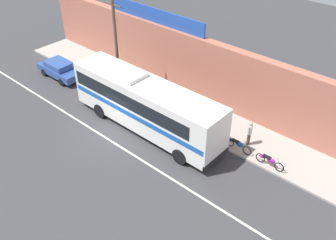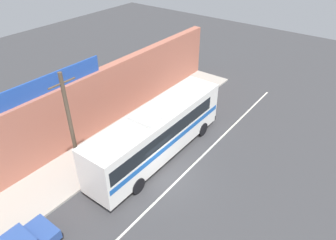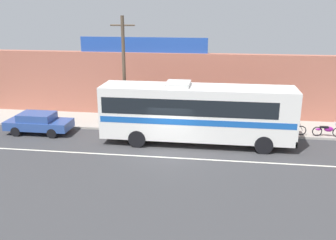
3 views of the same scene
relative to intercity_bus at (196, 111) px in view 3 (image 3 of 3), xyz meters
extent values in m
plane|color=#3A3A3D|center=(-1.38, -1.72, -2.07)|extent=(70.00, 70.00, 0.00)
cube|color=#A8A399|center=(-1.38, 3.48, -2.00)|extent=(30.00, 3.60, 0.14)
cube|color=#B26651|center=(-1.38, 5.63, 0.33)|extent=(30.00, 0.70, 4.80)
cube|color=#234CAD|center=(-4.31, 5.63, 3.28)|extent=(9.46, 0.12, 1.10)
cube|color=silver|center=(-1.38, -2.52, -2.06)|extent=(30.00, 0.14, 0.01)
cube|color=white|center=(0.08, 0.00, -0.07)|extent=(11.49, 2.47, 3.10)
cube|color=black|center=(-0.38, 0.00, 0.48)|extent=(10.11, 2.49, 0.96)
cube|color=#1956B2|center=(0.08, 0.00, -0.37)|extent=(11.26, 2.48, 0.36)
cube|color=black|center=(5.79, 0.00, 0.38)|extent=(0.04, 2.22, 1.40)
cube|color=black|center=(5.78, 0.00, -1.44)|extent=(0.12, 2.47, 0.36)
cube|color=silver|center=(-1.07, 0.00, 1.60)|extent=(1.40, 1.73, 0.24)
cylinder|color=black|center=(3.99, 1.14, -1.55)|extent=(1.04, 0.32, 1.04)
cylinder|color=black|center=(3.99, -1.14, -1.55)|extent=(1.04, 0.32, 1.04)
cylinder|color=black|center=(-3.36, 1.14, -1.55)|extent=(1.04, 0.32, 1.04)
cylinder|color=black|center=(-3.36, -1.14, -1.55)|extent=(1.04, 0.32, 1.04)
cube|color=#2D4C93|center=(-10.33, 0.45, -1.46)|extent=(4.24, 1.73, 0.56)
cube|color=#2D4C93|center=(-10.43, 0.45, -0.94)|extent=(2.20, 1.56, 0.48)
cube|color=black|center=(-9.61, 0.45, -0.97)|extent=(0.21, 1.46, 0.34)
cylinder|color=black|center=(-9.10, 1.27, -1.76)|extent=(0.62, 0.20, 0.62)
cylinder|color=black|center=(-9.10, -0.36, -1.76)|extent=(0.62, 0.20, 0.62)
cylinder|color=black|center=(-11.56, 1.27, -1.76)|extent=(0.62, 0.20, 0.62)
cylinder|color=black|center=(-11.56, -0.36, -1.76)|extent=(0.62, 0.20, 0.62)
cylinder|color=brown|center=(-4.88, 2.10, 1.76)|extent=(0.22, 0.22, 7.37)
cylinder|color=brown|center=(-4.88, 2.10, 4.85)|extent=(1.60, 0.10, 0.10)
torus|color=black|center=(6.67, 2.03, -1.62)|extent=(0.62, 0.06, 0.62)
torus|color=black|center=(5.41, 2.03, -1.62)|extent=(0.62, 0.06, 0.62)
cylinder|color=silver|center=(6.59, 2.03, -1.32)|extent=(0.34, 0.04, 0.65)
cylinder|color=silver|center=(6.49, 2.03, -1.00)|extent=(0.03, 0.56, 0.03)
ellipsoid|color=#1E51B2|center=(6.10, 2.03, -1.44)|extent=(0.56, 0.22, 0.34)
cube|color=black|center=(5.81, 2.03, -1.32)|extent=(0.52, 0.20, 0.10)
ellipsoid|color=#1E51B2|center=(5.47, 2.03, -1.48)|extent=(0.36, 0.14, 0.16)
torus|color=black|center=(7.63, 1.99, -1.62)|extent=(0.62, 0.06, 0.62)
cylinder|color=silver|center=(8.68, 1.99, -1.00)|extent=(0.03, 0.56, 0.03)
ellipsoid|color=#991E8C|center=(8.31, 1.99, -1.44)|extent=(0.56, 0.22, 0.34)
cube|color=black|center=(8.02, 1.99, -1.32)|extent=(0.52, 0.20, 0.10)
ellipsoid|color=#991E8C|center=(7.69, 1.99, -1.48)|extent=(0.36, 0.14, 0.16)
cylinder|color=brown|center=(6.21, 3.02, -1.50)|extent=(0.13, 0.13, 0.85)
cylinder|color=brown|center=(6.21, 2.84, -1.50)|extent=(0.13, 0.13, 0.85)
cylinder|color=white|center=(6.21, 2.93, -0.76)|extent=(0.30, 0.30, 0.63)
sphere|color=tan|center=(6.21, 2.93, -0.30)|extent=(0.23, 0.23, 0.23)
cylinder|color=white|center=(6.21, 3.13, -0.73)|extent=(0.08, 0.08, 0.58)
cylinder|color=white|center=(6.21, 2.73, -0.73)|extent=(0.08, 0.08, 0.58)
camera|label=1|loc=(14.56, -14.23, 13.20)|focal=39.76mm
camera|label=2|loc=(-12.80, -10.53, 11.77)|focal=32.90mm
camera|label=3|loc=(1.40, -21.73, 6.04)|focal=40.20mm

